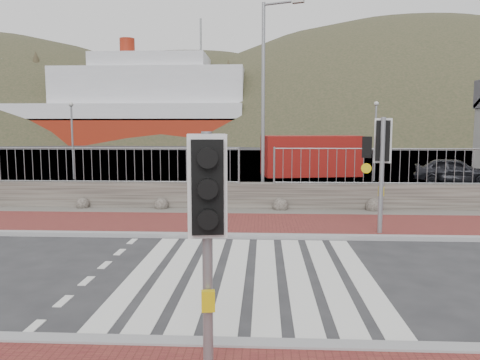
# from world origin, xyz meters

# --- Properties ---
(ground) EXTENTS (220.00, 220.00, 0.00)m
(ground) POSITION_xyz_m (0.00, 0.00, 0.00)
(ground) COLOR #28282B
(ground) RESTS_ON ground
(sidewalk_far) EXTENTS (40.00, 3.00, 0.08)m
(sidewalk_far) POSITION_xyz_m (0.00, 4.50, 0.04)
(sidewalk_far) COLOR maroon
(sidewalk_far) RESTS_ON ground
(kerb_near) EXTENTS (40.00, 0.25, 0.12)m
(kerb_near) POSITION_xyz_m (0.00, -3.00, 0.05)
(kerb_near) COLOR gray
(kerb_near) RESTS_ON ground
(kerb_far) EXTENTS (40.00, 0.25, 0.12)m
(kerb_far) POSITION_xyz_m (0.00, 3.00, 0.05)
(kerb_far) COLOR gray
(kerb_far) RESTS_ON ground
(zebra_crossing) EXTENTS (4.62, 5.60, 0.01)m
(zebra_crossing) POSITION_xyz_m (-0.00, 0.00, 0.01)
(zebra_crossing) COLOR silver
(zebra_crossing) RESTS_ON ground
(gravel_strip) EXTENTS (40.00, 1.50, 0.06)m
(gravel_strip) POSITION_xyz_m (0.00, 6.50, 0.03)
(gravel_strip) COLOR #59544C
(gravel_strip) RESTS_ON ground
(stone_wall) EXTENTS (40.00, 0.60, 0.90)m
(stone_wall) POSITION_xyz_m (0.00, 7.30, 0.45)
(stone_wall) COLOR #413C36
(stone_wall) RESTS_ON ground
(railing) EXTENTS (18.07, 0.07, 1.22)m
(railing) POSITION_xyz_m (0.00, 7.15, 1.82)
(railing) COLOR gray
(railing) RESTS_ON stone_wall
(quay) EXTENTS (120.00, 40.00, 0.50)m
(quay) POSITION_xyz_m (0.00, 27.90, 0.00)
(quay) COLOR #4C4C4F
(quay) RESTS_ON ground
(water) EXTENTS (220.00, 50.00, 0.05)m
(water) POSITION_xyz_m (0.00, 62.90, 0.00)
(water) COLOR #3F4C54
(water) RESTS_ON ground
(ferry) EXTENTS (50.00, 16.00, 20.00)m
(ferry) POSITION_xyz_m (-24.65, 67.90, 5.36)
(ferry) COLOR maroon
(ferry) RESTS_ON ground
(hills_backdrop) EXTENTS (254.00, 90.00, 100.00)m
(hills_backdrop) POSITION_xyz_m (6.74, 87.90, -23.05)
(hills_backdrop) COLOR #2B331E
(hills_backdrop) RESTS_ON ground
(traffic_signal_near) EXTENTS (0.43, 0.29, 2.79)m
(traffic_signal_near) POSITION_xyz_m (-0.33, -3.94, 2.01)
(traffic_signal_near) COLOR gray
(traffic_signal_near) RESTS_ON ground
(traffic_signal_far) EXTENTS (0.76, 0.41, 3.08)m
(traffic_signal_far) POSITION_xyz_m (3.24, 3.45, 2.23)
(traffic_signal_far) COLOR gray
(traffic_signal_far) RESTS_ON ground
(streetlight) EXTENTS (1.44, 0.69, 7.12)m
(streetlight) POSITION_xyz_m (0.32, 8.05, 4.00)
(streetlight) COLOR gray
(streetlight) RESTS_ON ground
(shipping_container) EXTENTS (5.85, 3.26, 2.30)m
(shipping_container) POSITION_xyz_m (2.97, 18.57, 1.15)
(shipping_container) COLOR maroon
(shipping_container) RESTS_ON ground
(car_a) EXTENTS (4.05, 2.62, 1.28)m
(car_a) POSITION_xyz_m (9.79, 15.21, 0.64)
(car_a) COLOR black
(car_a) RESTS_ON ground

